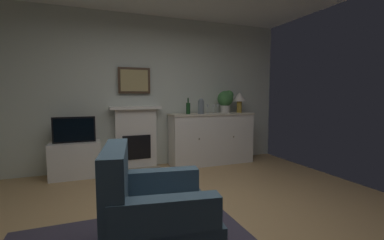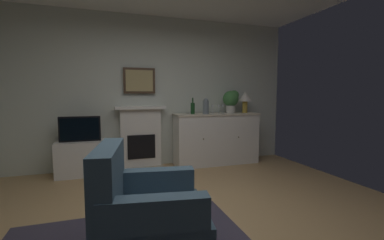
{
  "view_description": "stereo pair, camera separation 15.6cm",
  "coord_description": "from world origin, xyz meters",
  "px_view_note": "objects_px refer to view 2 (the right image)",
  "views": [
    {
      "loc": [
        -0.95,
        -2.24,
        1.29
      ],
      "look_at": [
        0.16,
        0.63,
        1.0
      ],
      "focal_mm": 24.42,
      "sensor_mm": 36.0,
      "label": 1
    },
    {
      "loc": [
        -0.8,
        -2.29,
        1.29
      ],
      "look_at": [
        0.16,
        0.63,
        1.0
      ],
      "focal_mm": 24.42,
      "sensor_mm": 36.0,
      "label": 2
    }
  ],
  "objects_px": {
    "sideboard_cabinet": "(216,139)",
    "wine_glass_right": "(223,107)",
    "potted_plant_small": "(231,99)",
    "wine_glass_center": "(219,107)",
    "table_lamp": "(245,98)",
    "tv_cabinet": "(81,158)",
    "framed_picture": "(139,81)",
    "wine_glass_left": "(213,107)",
    "armchair": "(145,214)",
    "tv_set": "(80,129)",
    "vase_decorative": "(206,106)",
    "fireplace_unit": "(141,137)",
    "wine_bottle": "(193,108)"
  },
  "relations": [
    {
      "from": "potted_plant_small",
      "to": "fireplace_unit",
      "type": "bearing_deg",
      "value": 175.58
    },
    {
      "from": "vase_decorative",
      "to": "potted_plant_small",
      "type": "relative_size",
      "value": 0.65
    },
    {
      "from": "wine_bottle",
      "to": "tv_cabinet",
      "type": "height_order",
      "value": "wine_bottle"
    },
    {
      "from": "wine_bottle",
      "to": "vase_decorative",
      "type": "relative_size",
      "value": 1.03
    },
    {
      "from": "framed_picture",
      "to": "vase_decorative",
      "type": "distance_m",
      "value": 1.26
    },
    {
      "from": "fireplace_unit",
      "to": "wine_glass_right",
      "type": "bearing_deg",
      "value": -5.7
    },
    {
      "from": "vase_decorative",
      "to": "tv_set",
      "type": "bearing_deg",
      "value": 178.87
    },
    {
      "from": "framed_picture",
      "to": "vase_decorative",
      "type": "relative_size",
      "value": 1.96
    },
    {
      "from": "potted_plant_small",
      "to": "wine_glass_center",
      "type": "bearing_deg",
      "value": -165.56
    },
    {
      "from": "framed_picture",
      "to": "tv_cabinet",
      "type": "relative_size",
      "value": 0.73
    },
    {
      "from": "table_lamp",
      "to": "tv_cabinet",
      "type": "xyz_separation_m",
      "value": [
        -2.96,
        0.02,
        -0.95
      ]
    },
    {
      "from": "wine_glass_center",
      "to": "tv_cabinet",
      "type": "relative_size",
      "value": 0.22
    },
    {
      "from": "wine_glass_left",
      "to": "wine_glass_center",
      "type": "bearing_deg",
      "value": -11.63
    },
    {
      "from": "sideboard_cabinet",
      "to": "wine_bottle",
      "type": "bearing_deg",
      "value": -178.74
    },
    {
      "from": "armchair",
      "to": "tv_set",
      "type": "bearing_deg",
      "value": 104.87
    },
    {
      "from": "wine_bottle",
      "to": "vase_decorative",
      "type": "height_order",
      "value": "wine_bottle"
    },
    {
      "from": "wine_bottle",
      "to": "potted_plant_small",
      "type": "xyz_separation_m",
      "value": [
        0.79,
        0.06,
        0.15
      ]
    },
    {
      "from": "tv_cabinet",
      "to": "potted_plant_small",
      "type": "xyz_separation_m",
      "value": [
        2.68,
        0.03,
        0.93
      ]
    },
    {
      "from": "sideboard_cabinet",
      "to": "vase_decorative",
      "type": "height_order",
      "value": "vase_decorative"
    },
    {
      "from": "framed_picture",
      "to": "wine_glass_left",
      "type": "xyz_separation_m",
      "value": [
        1.31,
        -0.23,
        -0.47
      ]
    },
    {
      "from": "tv_cabinet",
      "to": "armchair",
      "type": "distance_m",
      "value": 2.63
    },
    {
      "from": "table_lamp",
      "to": "wine_glass_right",
      "type": "height_order",
      "value": "table_lamp"
    },
    {
      "from": "framed_picture",
      "to": "wine_glass_left",
      "type": "relative_size",
      "value": 3.33
    },
    {
      "from": "wine_glass_center",
      "to": "vase_decorative",
      "type": "distance_m",
      "value": 0.27
    },
    {
      "from": "vase_decorative",
      "to": "armchair",
      "type": "xyz_separation_m",
      "value": [
        -1.45,
        -2.48,
        -0.71
      ]
    },
    {
      "from": "tv_cabinet",
      "to": "sideboard_cabinet",
      "type": "bearing_deg",
      "value": -0.36
    },
    {
      "from": "sideboard_cabinet",
      "to": "wine_glass_left",
      "type": "height_order",
      "value": "wine_glass_left"
    },
    {
      "from": "wine_glass_left",
      "to": "armchair",
      "type": "xyz_separation_m",
      "value": [
        -1.61,
        -2.52,
        -0.69
      ]
    },
    {
      "from": "framed_picture",
      "to": "armchair",
      "type": "height_order",
      "value": "framed_picture"
    },
    {
      "from": "tv_cabinet",
      "to": "potted_plant_small",
      "type": "distance_m",
      "value": 2.84
    },
    {
      "from": "framed_picture",
      "to": "wine_glass_center",
      "type": "bearing_deg",
      "value": -10.1
    },
    {
      "from": "framed_picture",
      "to": "fireplace_unit",
      "type": "bearing_deg",
      "value": -90.0
    },
    {
      "from": "wine_glass_center",
      "to": "wine_glass_right",
      "type": "bearing_deg",
      "value": 26.45
    },
    {
      "from": "wine_glass_right",
      "to": "tv_cabinet",
      "type": "height_order",
      "value": "wine_glass_right"
    },
    {
      "from": "potted_plant_small",
      "to": "armchair",
      "type": "height_order",
      "value": "potted_plant_small"
    },
    {
      "from": "wine_glass_left",
      "to": "tv_set",
      "type": "height_order",
      "value": "wine_glass_left"
    },
    {
      "from": "wine_bottle",
      "to": "wine_glass_right",
      "type": "relative_size",
      "value": 1.76
    },
    {
      "from": "wine_glass_left",
      "to": "tv_cabinet",
      "type": "distance_m",
      "value": 2.42
    },
    {
      "from": "sideboard_cabinet",
      "to": "vase_decorative",
      "type": "relative_size",
      "value": 5.68
    },
    {
      "from": "wine_glass_right",
      "to": "vase_decorative",
      "type": "xyz_separation_m",
      "value": [
        -0.38,
        -0.07,
        0.02
      ]
    },
    {
      "from": "table_lamp",
      "to": "wine_bottle",
      "type": "distance_m",
      "value": 1.08
    },
    {
      "from": "sideboard_cabinet",
      "to": "table_lamp",
      "type": "relative_size",
      "value": 4.0
    },
    {
      "from": "fireplace_unit",
      "to": "vase_decorative",
      "type": "bearing_deg",
      "value": -11.19
    },
    {
      "from": "vase_decorative",
      "to": "armchair",
      "type": "relative_size",
      "value": 0.31
    },
    {
      "from": "wine_bottle",
      "to": "wine_glass_center",
      "type": "bearing_deg",
      "value": -2.21
    },
    {
      "from": "vase_decorative",
      "to": "table_lamp",
      "type": "bearing_deg",
      "value": 3.44
    },
    {
      "from": "potted_plant_small",
      "to": "armchair",
      "type": "xyz_separation_m",
      "value": [
        -2.01,
        -2.58,
        -0.83
      ]
    },
    {
      "from": "tv_cabinet",
      "to": "tv_set",
      "type": "bearing_deg",
      "value": -90.0
    },
    {
      "from": "vase_decorative",
      "to": "tv_set",
      "type": "distance_m",
      "value": 2.15
    },
    {
      "from": "sideboard_cabinet",
      "to": "wine_glass_right",
      "type": "height_order",
      "value": "wine_glass_right"
    }
  ]
}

